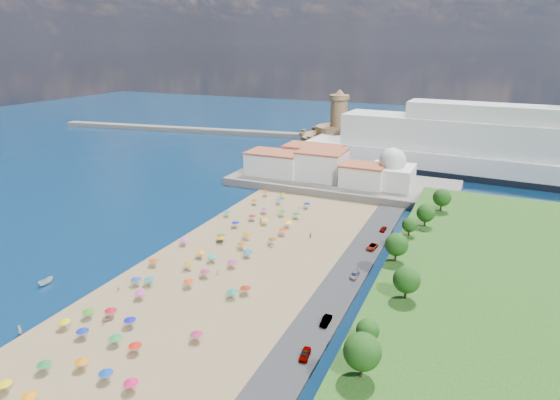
% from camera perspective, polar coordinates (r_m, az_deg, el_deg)
% --- Properties ---
extents(ground, '(700.00, 700.00, 0.00)m').
position_cam_1_polar(ground, '(131.73, -6.06, -6.25)').
color(ground, '#071938').
rests_on(ground, ground).
extents(terrace, '(90.00, 36.00, 3.00)m').
position_cam_1_polar(terrace, '(190.90, 7.53, 2.11)').
color(terrace, '#59544C').
rests_on(terrace, ground).
extents(jetty, '(18.00, 70.00, 2.40)m').
position_cam_1_polar(jetty, '(229.67, 4.79, 4.93)').
color(jetty, '#59544C').
rests_on(jetty, ground).
extents(breakwater, '(199.03, 34.77, 2.60)m').
position_cam_1_polar(breakwater, '(312.49, -9.71, 8.39)').
color(breakwater, '#59544C').
rests_on(breakwater, ground).
extents(waterfront_buildings, '(57.00, 29.00, 11.00)m').
position_cam_1_polar(waterfront_buildings, '(193.72, 3.96, 4.42)').
color(waterfront_buildings, silver).
rests_on(waterfront_buildings, terrace).
extents(domed_building, '(16.00, 16.00, 15.00)m').
position_cam_1_polar(domed_building, '(182.65, 13.46, 3.43)').
color(domed_building, silver).
rests_on(domed_building, terrace).
extents(fortress, '(40.00, 40.00, 32.40)m').
position_cam_1_polar(fortress, '(256.41, 7.07, 7.54)').
color(fortress, '#9C804E').
rests_on(fortress, ground).
extents(cruise_ship, '(174.71, 36.74, 37.93)m').
position_cam_1_polar(cruise_ship, '(219.74, 25.50, 5.25)').
color(cruise_ship, black).
rests_on(cruise_ship, ground).
extents(beach_parasols, '(32.14, 115.03, 2.20)m').
position_cam_1_polar(beach_parasols, '(123.21, -9.13, -7.11)').
color(beach_parasols, gray).
rests_on(beach_parasols, beach).
extents(beachgoers, '(36.96, 90.40, 1.88)m').
position_cam_1_polar(beachgoers, '(131.64, -6.40, -5.74)').
color(beachgoers, tan).
rests_on(beachgoers, beach).
extents(parked_cars, '(2.66, 70.25, 1.40)m').
position_cam_1_polar(parked_cars, '(116.70, 9.03, -9.07)').
color(parked_cars, gray).
rests_on(parked_cars, promenade).
extents(hillside_trees, '(11.56, 105.51, 7.50)m').
position_cam_1_polar(hillside_trees, '(105.99, 14.75, -7.19)').
color(hillside_trees, '#382314').
rests_on(hillside_trees, hillside).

